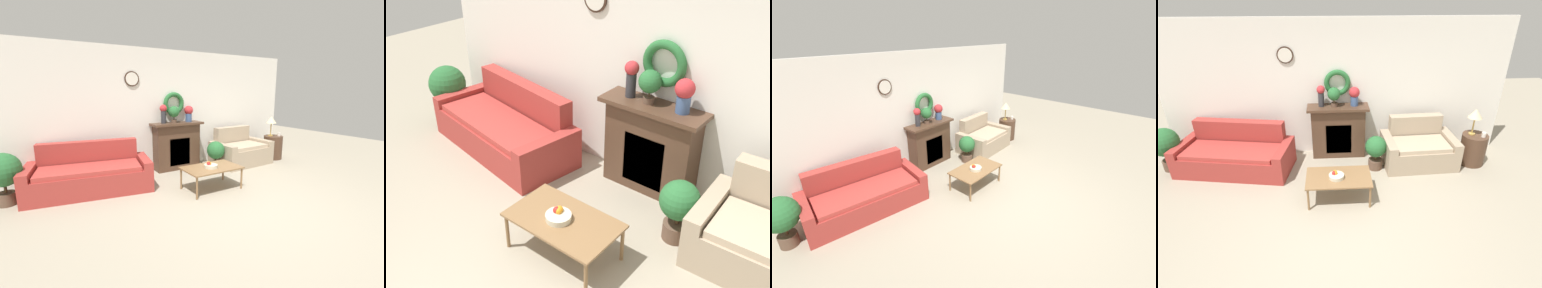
# 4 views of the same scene
# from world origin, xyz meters

# --- Properties ---
(ground_plane) EXTENTS (16.00, 16.00, 0.00)m
(ground_plane) POSITION_xyz_m (0.00, 0.00, 0.00)
(ground_plane) COLOR #9E937F
(wall_back) EXTENTS (6.80, 0.16, 2.70)m
(wall_back) POSITION_xyz_m (-0.00, 2.77, 1.36)
(wall_back) COLOR white
(wall_back) RESTS_ON ground_plane
(fireplace) EXTENTS (1.21, 0.41, 1.09)m
(fireplace) POSITION_xyz_m (0.01, 2.57, 0.55)
(fireplace) COLOR #4C3323
(fireplace) RESTS_ON ground_plane
(couch_left) EXTENTS (2.24, 1.27, 0.87)m
(couch_left) POSITION_xyz_m (-1.98, 2.16, 0.30)
(couch_left) COLOR #9E332D
(couch_left) RESTS_ON ground_plane
(loveseat_right) EXTENTS (1.44, 0.96, 0.89)m
(loveseat_right) POSITION_xyz_m (1.58, 2.15, 0.31)
(loveseat_right) COLOR tan
(loveseat_right) RESTS_ON ground_plane
(coffee_table) EXTENTS (1.06, 0.64, 0.42)m
(coffee_table) POSITION_xyz_m (-0.04, 1.09, 0.39)
(coffee_table) COLOR olive
(coffee_table) RESTS_ON ground_plane
(fruit_bowl) EXTENTS (0.25, 0.25, 0.12)m
(fruit_bowl) POSITION_xyz_m (-0.08, 1.07, 0.46)
(fruit_bowl) COLOR beige
(fruit_bowl) RESTS_ON coffee_table
(side_table_by_loveseat) EXTENTS (0.49, 0.49, 0.62)m
(side_table_by_loveseat) POSITION_xyz_m (2.66, 2.05, 0.31)
(side_table_by_loveseat) COLOR #4C3323
(side_table_by_loveseat) RESTS_ON ground_plane
(table_lamp) EXTENTS (0.27, 0.27, 0.52)m
(table_lamp) POSITION_xyz_m (2.60, 2.10, 1.03)
(table_lamp) COLOR #B28E42
(table_lamp) RESTS_ON side_table_by_loveseat
(mug) EXTENTS (0.08, 0.08, 0.09)m
(mug) POSITION_xyz_m (2.77, 1.97, 0.66)
(mug) COLOR silver
(mug) RESTS_ON side_table_by_loveseat
(vase_on_mantel_left) EXTENTS (0.16, 0.16, 0.42)m
(vase_on_mantel_left) POSITION_xyz_m (-0.31, 2.57, 1.33)
(vase_on_mantel_left) COLOR #2D2D33
(vase_on_mantel_left) RESTS_ON fireplace
(vase_on_mantel_right) EXTENTS (0.21, 0.21, 0.37)m
(vase_on_mantel_right) POSITION_xyz_m (0.33, 2.57, 1.30)
(vase_on_mantel_right) COLOR #3D5684
(vase_on_mantel_right) RESTS_ON fireplace
(potted_plant_on_mantel) EXTENTS (0.25, 0.25, 0.38)m
(potted_plant_on_mantel) POSITION_xyz_m (-0.06, 2.55, 1.33)
(potted_plant_on_mantel) COLOR brown
(potted_plant_on_mantel) RESTS_ON fireplace
(potted_plant_floor_by_couch) EXTENTS (0.54, 0.54, 0.86)m
(potted_plant_floor_by_couch) POSITION_xyz_m (-3.26, 2.21, 0.54)
(potted_plant_floor_by_couch) COLOR brown
(potted_plant_floor_by_couch) RESTS_ON ground_plane
(potted_plant_floor_by_loveseat) EXTENTS (0.41, 0.41, 0.68)m
(potted_plant_floor_by_loveseat) POSITION_xyz_m (0.70, 1.98, 0.41)
(potted_plant_floor_by_loveseat) COLOR brown
(potted_plant_floor_by_loveseat) RESTS_ON ground_plane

